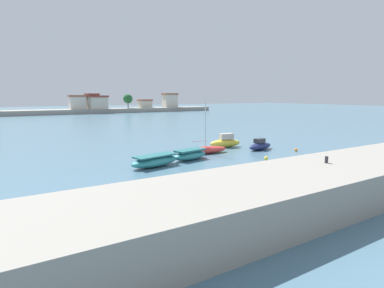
# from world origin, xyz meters

# --- Properties ---
(ground_plane) EXTENTS (400.00, 400.00, 0.00)m
(ground_plane) POSITION_xyz_m (0.00, 0.00, 0.00)
(ground_plane) COLOR slate
(seawall_embankment) EXTENTS (72.32, 6.50, 2.35)m
(seawall_embankment) POSITION_xyz_m (0.00, -7.11, 1.18)
(seawall_embankment) COLOR gray
(seawall_embankment) RESTS_ON ground
(mooring_bollard) EXTENTS (0.22, 0.22, 0.46)m
(mooring_bollard) POSITION_xyz_m (-4.55, -6.61, 2.58)
(mooring_bollard) COLOR #2D2D33
(mooring_bollard) RESTS_ON seawall_embankment
(moored_boat_0) EXTENTS (5.61, 2.96, 1.15)m
(moored_boat_0) POSITION_xyz_m (-10.61, 7.74, 0.55)
(moored_boat_0) COLOR teal
(moored_boat_0) RESTS_ON ground
(moored_boat_1) EXTENTS (4.55, 2.47, 1.14)m
(moored_boat_1) POSITION_xyz_m (-6.05, 8.67, 0.54)
(moored_boat_1) COLOR teal
(moored_boat_1) RESTS_ON ground
(moored_boat_2) EXTENTS (5.38, 1.99, 6.54)m
(moored_boat_2) POSITION_xyz_m (-2.38, 10.78, 0.46)
(moored_boat_2) COLOR #C63833
(moored_boat_2) RESTS_ON ground
(moored_boat_3) EXTENTS (4.59, 2.31, 1.84)m
(moored_boat_3) POSITION_xyz_m (2.26, 13.23, 0.68)
(moored_boat_3) COLOR yellow
(moored_boat_3) RESTS_ON ground
(moored_boat_4) EXTENTS (4.30, 2.18, 1.46)m
(moored_boat_4) POSITION_xyz_m (4.84, 9.35, 0.54)
(moored_boat_4) COLOR navy
(moored_boat_4) RESTS_ON ground
(mooring_buoy_0) EXTENTS (0.43, 0.43, 0.43)m
(mooring_buoy_0) POSITION_xyz_m (0.82, 4.23, 0.21)
(mooring_buoy_0) COLOR yellow
(mooring_buoy_0) RESTS_ON ground
(mooring_buoy_1) EXTENTS (0.37, 0.37, 0.37)m
(mooring_buoy_1) POSITION_xyz_m (7.83, 6.13, 0.18)
(mooring_buoy_1) COLOR orange
(mooring_buoy_1) RESTS_ON ground
(distant_shoreline) EXTENTS (119.18, 10.86, 7.97)m
(distant_shoreline) POSITION_xyz_m (3.79, 105.50, 1.91)
(distant_shoreline) COLOR gray
(distant_shoreline) RESTS_ON ground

